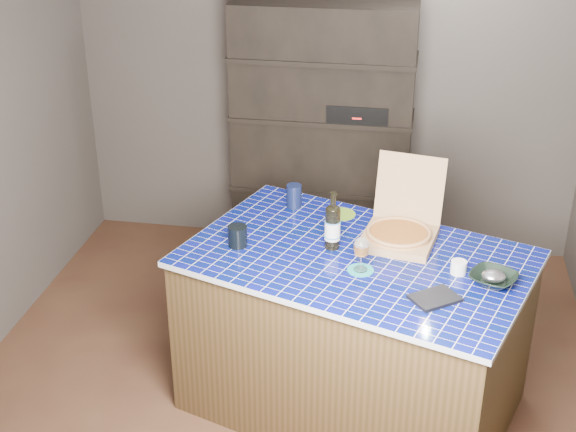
% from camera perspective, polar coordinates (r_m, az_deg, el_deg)
% --- Properties ---
extents(room, '(3.50, 3.50, 3.50)m').
position_cam_1_polar(room, '(3.97, -0.39, 2.83)').
color(room, brown).
rests_on(room, ground).
extents(shelving_unit, '(1.20, 0.41, 1.80)m').
position_cam_1_polar(shelving_unit, '(5.50, 2.48, 5.76)').
color(shelving_unit, black).
rests_on(shelving_unit, floor).
extents(kitchen_island, '(1.90, 1.53, 0.91)m').
position_cam_1_polar(kitchen_island, '(4.20, 4.70, -8.23)').
color(kitchen_island, '#4C341D').
rests_on(kitchen_island, floor).
extents(pizza_box, '(0.43, 0.49, 0.39)m').
position_cam_1_polar(pizza_box, '(4.11, 7.95, -1.04)').
color(pizza_box, tan).
rests_on(pizza_box, kitchen_island).
extents(mead_bottle, '(0.08, 0.08, 0.30)m').
position_cam_1_polar(mead_bottle, '(3.98, 3.18, -0.73)').
color(mead_bottle, black).
rests_on(mead_bottle, kitchen_island).
extents(teal_trivet, '(0.13, 0.13, 0.01)m').
position_cam_1_polar(teal_trivet, '(3.84, 5.18, -3.85)').
color(teal_trivet, teal).
rests_on(teal_trivet, kitchen_island).
extents(wine_glass, '(0.08, 0.08, 0.17)m').
position_cam_1_polar(wine_glass, '(3.78, 5.25, -2.28)').
color(wine_glass, white).
rests_on(wine_glass, teal_trivet).
extents(tumbler, '(0.10, 0.10, 0.11)m').
position_cam_1_polar(tumbler, '(4.03, -3.61, -1.43)').
color(tumbler, black).
rests_on(tumbler, kitchen_island).
extents(dvd_case, '(0.25, 0.24, 0.02)m').
position_cam_1_polar(dvd_case, '(3.66, 10.40, -5.77)').
color(dvd_case, black).
rests_on(dvd_case, kitchen_island).
extents(bowl, '(0.28, 0.28, 0.05)m').
position_cam_1_polar(bowl, '(3.83, 14.39, -4.34)').
color(bowl, black).
rests_on(bowl, kitchen_island).
extents(foil_contents, '(0.11, 0.09, 0.05)m').
position_cam_1_polar(foil_contents, '(3.82, 14.41, -4.16)').
color(foil_contents, '#AFB0BB').
rests_on(foil_contents, bowl).
extents(white_jar, '(0.08, 0.08, 0.06)m').
position_cam_1_polar(white_jar, '(3.87, 12.04, -3.59)').
color(white_jar, white).
rests_on(white_jar, kitchen_island).
extents(navy_cup, '(0.08, 0.08, 0.13)m').
position_cam_1_polar(navy_cup, '(4.42, 0.43, 1.43)').
color(navy_cup, black).
rests_on(navy_cup, kitchen_island).
extents(green_trivet, '(0.16, 0.16, 0.01)m').
position_cam_1_polar(green_trivet, '(4.37, 3.78, 0.14)').
color(green_trivet, '#70A824').
rests_on(green_trivet, kitchen_island).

